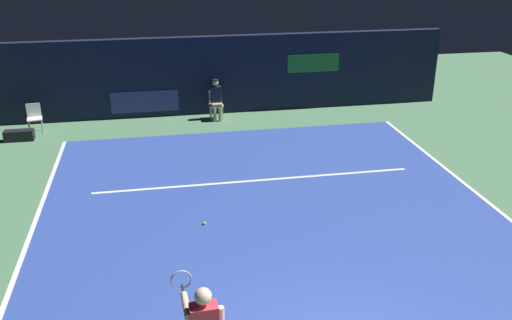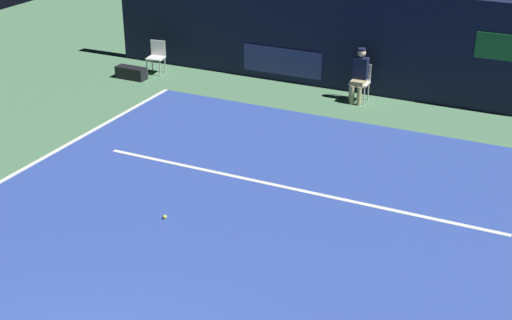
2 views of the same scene
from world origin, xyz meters
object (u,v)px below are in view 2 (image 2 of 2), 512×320
at_px(courtside_chair_near, 157,55).
at_px(equipment_bag, 131,73).
at_px(tennis_ball, 165,217).
at_px(line_judge_on_chair, 360,75).

distance_m(courtside_chair_near, equipment_bag, 0.87).
height_order(courtside_chair_near, tennis_ball, courtside_chair_near).
height_order(line_judge_on_chair, equipment_bag, line_judge_on_chair).
height_order(courtside_chair_near, equipment_bag, courtside_chair_near).
bearing_deg(line_judge_on_chair, tennis_ball, -98.91).
bearing_deg(line_judge_on_chair, courtside_chair_near, -177.62).
bearing_deg(equipment_bag, tennis_ball, -50.63).
distance_m(tennis_ball, equipment_bag, 7.84).
distance_m(courtside_chair_near, tennis_ball, 8.21).
bearing_deg(line_judge_on_chair, equipment_bag, -171.04).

